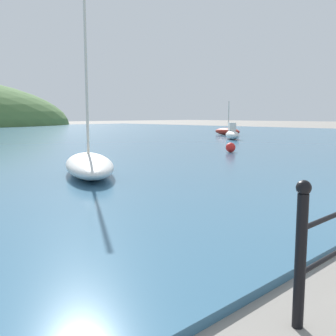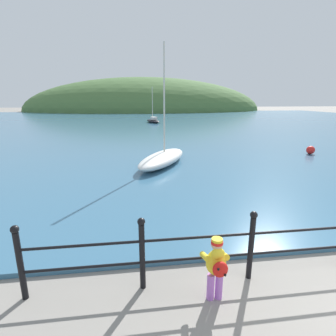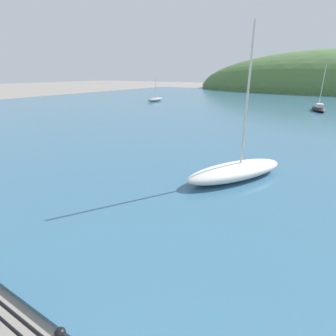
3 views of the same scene
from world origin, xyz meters
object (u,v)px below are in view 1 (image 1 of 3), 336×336
at_px(boat_far_right, 227,131).
at_px(mooring_buoy, 231,147).
at_px(boat_green_fishing, 232,134).
at_px(boat_mid_harbor, 89,164).

bearing_deg(boat_far_right, mooring_buoy, -142.21).
xyz_separation_m(boat_far_right, mooring_buoy, (-11.99, -9.30, -0.09)).
height_order(boat_far_right, mooring_buoy, boat_far_right).
height_order(boat_far_right, boat_green_fishing, boat_far_right).
height_order(boat_mid_harbor, mooring_buoy, boat_mid_harbor).
xyz_separation_m(boat_far_right, boat_mid_harbor, (-20.02, -10.58, -0.00)).
distance_m(boat_far_right, mooring_buoy, 15.17).
relative_size(boat_far_right, mooring_buoy, 6.60).
distance_m(boat_mid_harbor, boat_green_fishing, 16.99).
bearing_deg(boat_green_fishing, boat_mid_harbor, -156.45).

